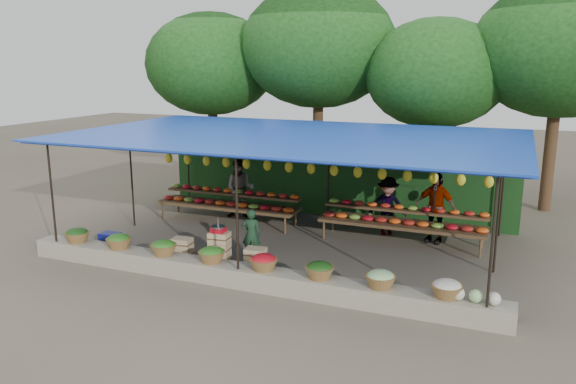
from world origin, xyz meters
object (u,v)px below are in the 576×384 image
at_px(crate_counter, 219,252).
at_px(blue_crate_back, 110,238).
at_px(blue_crate_front, 55,243).
at_px(weighing_scale, 218,229).
at_px(vendor_seated, 251,234).

xyz_separation_m(crate_counter, blue_crate_back, (-3.31, 0.28, -0.17)).
xyz_separation_m(blue_crate_front, blue_crate_back, (1.00, 0.84, 0.00)).
bearing_deg(weighing_scale, blue_crate_back, 175.21).
relative_size(crate_counter, blue_crate_front, 5.02).
distance_m(crate_counter, blue_crate_front, 4.34).
bearing_deg(blue_crate_back, crate_counter, -6.75).
height_order(weighing_scale, blue_crate_front, weighing_scale).
bearing_deg(crate_counter, blue_crate_front, -172.59).
distance_m(vendor_seated, blue_crate_back, 3.88).
distance_m(vendor_seated, blue_crate_front, 5.00).
bearing_deg(vendor_seated, blue_crate_front, -1.83).
distance_m(weighing_scale, blue_crate_back, 3.40).
xyz_separation_m(vendor_seated, blue_crate_front, (-4.84, -1.17, -0.47)).
relative_size(vendor_seated, blue_crate_back, 2.54).
relative_size(blue_crate_front, blue_crate_back, 0.99).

